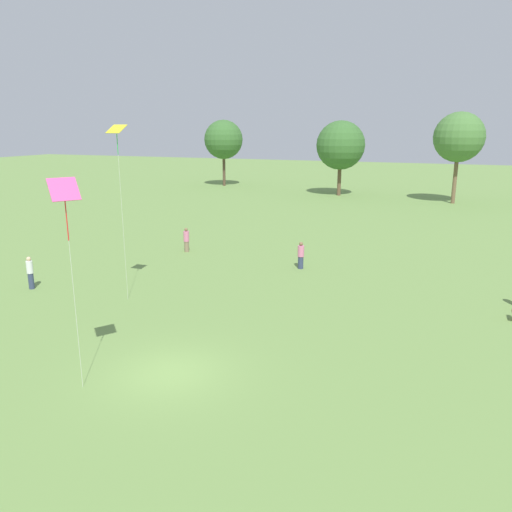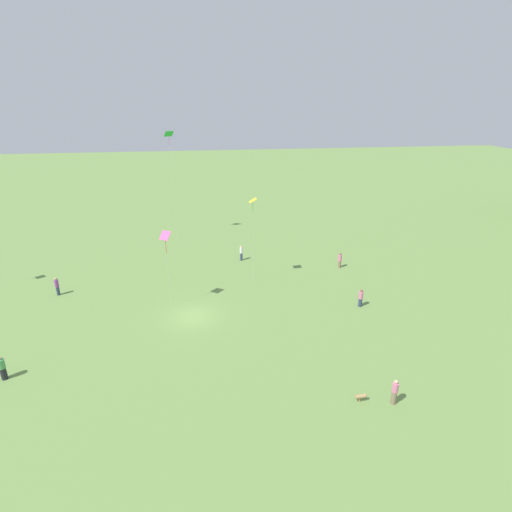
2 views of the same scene
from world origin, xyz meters
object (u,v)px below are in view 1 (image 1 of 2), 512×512
Objects in this scene: person_5 at (186,240)px; kite_2 at (117,137)px; kite_1 at (65,197)px; person_4 at (301,255)px; person_3 at (30,273)px.

kite_2 reaches higher than person_5.
person_5 is 0.24× the size of kite_1.
person_5 is at bearing -63.06° from person_4.
person_5 is (-9.00, 1.23, 0.01)m from person_4.
kite_1 is (10.11, -7.76, 5.72)m from person_3.
kite_1 is (-2.72, -17.31, 5.80)m from person_4.
person_5 is 20.41m from kite_1.
kite_2 is at bearing 105.21° from kite_1.
person_3 is 0.26× the size of kite_1.
person_5 is 12.90m from kite_2.
person_5 is (3.83, 10.78, -0.06)m from person_3.
person_3 is 1.05× the size of person_5.
kite_2 is (-4.05, 8.27, 1.69)m from kite_1.
kite_1 is at bearing 156.55° from person_5.
person_4 is 18.45m from kite_1.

